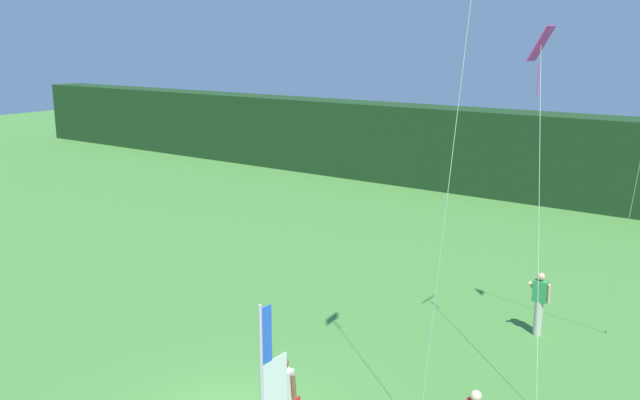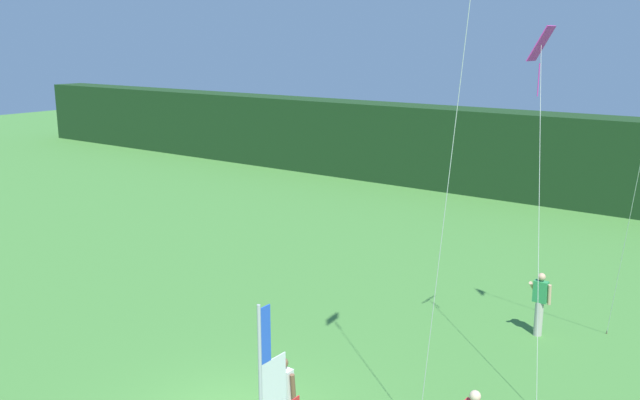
# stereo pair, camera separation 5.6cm
# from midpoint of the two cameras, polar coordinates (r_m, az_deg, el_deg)

# --- Properties ---
(distant_treeline) EXTENTS (80.00, 2.40, 4.21)m
(distant_treeline) POSITION_cam_midpoint_polar(r_m,az_deg,el_deg) (34.02, 20.67, 3.06)
(distant_treeline) COLOR #193819
(distant_treeline) RESTS_ON ground
(person_near_banner) EXTENTS (0.55, 0.48, 1.73)m
(person_near_banner) POSITION_cam_midpoint_polar(r_m,az_deg,el_deg) (18.94, 17.78, -8.12)
(person_near_banner) COLOR #B7B2A3
(person_near_banner) RESTS_ON ground
(person_far_left) EXTENTS (0.55, 0.48, 1.74)m
(person_far_left) POSITION_cam_midpoint_polar(r_m,az_deg,el_deg) (13.66, -3.12, -16.08)
(person_far_left) COLOR black
(person_far_left) RESTS_ON ground
(kite_magenta_diamond_0) EXTENTS (1.27, 2.02, 7.91)m
(kite_magenta_diamond_0) POSITION_cam_midpoint_polar(r_m,az_deg,el_deg) (15.48, 17.86, 10.69)
(kite_magenta_diamond_0) COLOR brown
(kite_magenta_diamond_0) RESTS_ON ground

